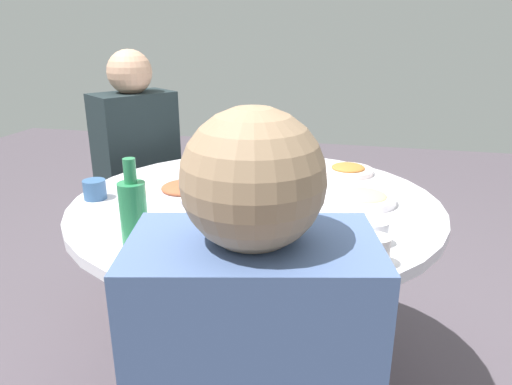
# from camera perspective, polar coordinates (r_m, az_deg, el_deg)

# --- Properties ---
(round_dining_table) EXTENTS (1.18, 1.18, 0.75)m
(round_dining_table) POSITION_cam_1_polar(r_m,az_deg,el_deg) (1.59, -0.03, -4.74)
(round_dining_table) COLOR #99999E
(round_dining_table) RESTS_ON ground
(rice_bowl) EXTENTS (0.30, 0.30, 0.08)m
(rice_bowl) POSITION_cam_1_polar(r_m,az_deg,el_deg) (1.19, 1.29, -5.18)
(rice_bowl) COLOR #B2B5BA
(rice_bowl) RESTS_ON round_dining_table
(soup_bowl) EXTENTS (0.32, 0.29, 0.07)m
(soup_bowl) POSITION_cam_1_polar(r_m,az_deg,el_deg) (1.80, -0.79, 3.14)
(soup_bowl) COLOR white
(soup_bowl) RESTS_ON round_dining_table
(dish_noodles) EXTENTS (0.20, 0.20, 0.04)m
(dish_noodles) POSITION_cam_1_polar(r_m,az_deg,el_deg) (1.56, 12.77, -0.65)
(dish_noodles) COLOR white
(dish_noodles) RESTS_ON round_dining_table
(dish_stirfry) EXTENTS (0.22, 0.22, 0.05)m
(dish_stirfry) POSITION_cam_1_polar(r_m,az_deg,el_deg) (1.60, -8.54, 0.23)
(dish_stirfry) COLOR silver
(dish_stirfry) RESTS_ON round_dining_table
(dish_tofu_braise) EXTENTS (0.19, 0.19, 0.04)m
(dish_tofu_braise) POSITION_cam_1_polar(r_m,az_deg,el_deg) (1.86, 10.93, 2.70)
(dish_tofu_braise) COLOR white
(dish_tofu_braise) RESTS_ON round_dining_table
(green_bottle) EXTENTS (0.07, 0.07, 0.24)m
(green_bottle) POSITION_cam_1_polar(r_m,az_deg,el_deg) (1.22, -14.41, -2.45)
(green_bottle) COLOR #2A8550
(green_bottle) RESTS_ON round_dining_table
(tea_cup_near) EXTENTS (0.07, 0.07, 0.06)m
(tea_cup_near) POSITION_cam_1_polar(r_m,az_deg,el_deg) (1.63, -18.71, 0.35)
(tea_cup_near) COLOR #385F91
(tea_cup_near) RESTS_ON round_dining_table
(tea_cup_far) EXTENTS (0.07, 0.07, 0.06)m
(tea_cup_far) POSITION_cam_1_polar(r_m,az_deg,el_deg) (1.26, 14.06, -4.73)
(tea_cup_far) COLOR white
(tea_cup_far) RESTS_ON round_dining_table
(tea_cup_side) EXTENTS (0.07, 0.07, 0.07)m
(tea_cup_side) POSITION_cam_1_polar(r_m,az_deg,el_deg) (1.16, 14.11, -6.79)
(tea_cup_side) COLOR white
(tea_cup_side) RESTS_ON round_dining_table
(stool_for_diner_right) EXTENTS (0.33, 0.33, 0.44)m
(stool_for_diner_right) POSITION_cam_1_polar(r_m,az_deg,el_deg) (2.39, -13.05, -7.76)
(stool_for_diner_right) COLOR brown
(stool_for_diner_right) RESTS_ON ground
(diner_right) EXTENTS (0.46, 0.46, 0.76)m
(diner_right) POSITION_cam_1_polar(r_m,az_deg,el_deg) (2.21, -14.10, 4.75)
(diner_right) COLOR #2D333D
(diner_right) RESTS_ON stool_for_diner_right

